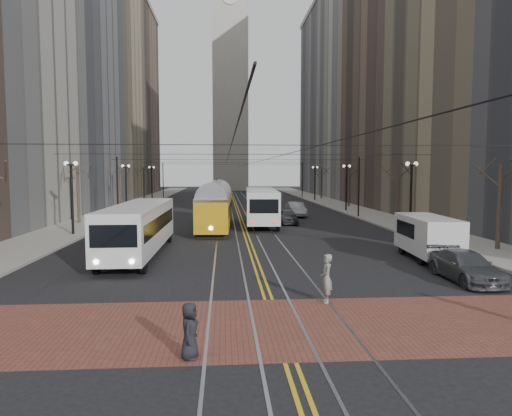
{
  "coord_description": "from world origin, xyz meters",
  "views": [
    {
      "loc": [
        -1.75,
        -18.7,
        5.14
      ],
      "look_at": [
        0.08,
        7.32,
        3.0
      ],
      "focal_mm": 32.0,
      "sensor_mm": 36.0,
      "label": 1
    }
  ],
  "objects": [
    {
      "name": "building_right_far",
      "position": [
        25.5,
        86.0,
        20.0
      ],
      "size": [
        16.0,
        20.0,
        40.0
      ],
      "primitive_type": "cube",
      "color": "slate",
      "rests_on": "ground"
    },
    {
      "name": "crosswalk_band",
      "position": [
        0.0,
        -4.0,
        0.01
      ],
      "size": [
        25.0,
        6.0,
        0.01
      ],
      "primitive_type": "cube",
      "color": "brown",
      "rests_on": "ground"
    },
    {
      "name": "building_right_mid",
      "position": [
        25.5,
        46.0,
        17.0
      ],
      "size": [
        16.0,
        20.0,
        34.0
      ],
      "primitive_type": "cube",
      "color": "brown",
      "rests_on": "ground"
    },
    {
      "name": "sidewalk_right",
      "position": [
        15.0,
        45.0,
        0.07
      ],
      "size": [
        5.0,
        140.0,
        0.15
      ],
      "primitive_type": "cube",
      "color": "gray",
      "rests_on": "ground"
    },
    {
      "name": "street_trees",
      "position": [
        0.0,
        35.25,
        2.8
      ],
      "size": [
        31.68,
        53.28,
        5.6
      ],
      "color": "#382D23",
      "rests_on": "ground"
    },
    {
      "name": "pedestrian_b",
      "position": [
        2.21,
        -1.5,
        0.96
      ],
      "size": [
        0.52,
        0.74,
        1.9
      ],
      "primitive_type": "imported",
      "rotation": [
        0.0,
        0.0,
        4.61
      ],
      "color": "gray",
      "rests_on": "crosswalk_band"
    },
    {
      "name": "building_left_midfar",
      "position": [
        -27.5,
        66.0,
        26.0
      ],
      "size": [
        20.0,
        20.0,
        52.0
      ],
      "primitive_type": "cube",
      "color": "gray",
      "rests_on": "ground"
    },
    {
      "name": "sidewalk_left",
      "position": [
        -15.0,
        45.0,
        0.07
      ],
      "size": [
        5.0,
        140.0,
        0.15
      ],
      "primitive_type": "cube",
      "color": "gray",
      "rests_on": "ground"
    },
    {
      "name": "clock_tower",
      "position": [
        0.0,
        102.0,
        35.96
      ],
      "size": [
        12.0,
        12.0,
        66.0
      ],
      "color": "#B2AFA5",
      "rests_on": "ground"
    },
    {
      "name": "streetcar_rails",
      "position": [
        0.0,
        45.0,
        0.0
      ],
      "size": [
        4.8,
        130.0,
        0.02
      ],
      "primitive_type": "cube",
      "color": "gray",
      "rests_on": "ground"
    },
    {
      "name": "streetcar",
      "position": [
        -2.5,
        21.85,
        1.63
      ],
      "size": [
        3.06,
        13.92,
        3.26
      ],
      "primitive_type": "cube",
      "rotation": [
        0.0,
        0.0,
        -0.04
      ],
      "color": "#CB9512",
      "rests_on": "ground"
    },
    {
      "name": "transit_bus",
      "position": [
        -6.89,
        9.09,
        1.55
      ],
      "size": [
        2.7,
        12.45,
        3.11
      ],
      "primitive_type": "cube",
      "rotation": [
        0.0,
        0.0,
        -0.01
      ],
      "color": "silver",
      "rests_on": "ground"
    },
    {
      "name": "building_right_midfar",
      "position": [
        27.5,
        66.0,
        26.0
      ],
      "size": [
        20.0,
        20.0,
        52.0
      ],
      "primitive_type": "cube",
      "color": "#9B9991",
      "rests_on": "ground"
    },
    {
      "name": "building_left_far",
      "position": [
        -25.5,
        86.0,
        20.0
      ],
      "size": [
        16.0,
        20.0,
        40.0
      ],
      "primitive_type": "cube",
      "color": "brown",
      "rests_on": "ground"
    },
    {
      "name": "sedan_grey",
      "position": [
        4.38,
        24.9,
        0.71
      ],
      "size": [
        1.7,
        4.2,
        1.43
      ],
      "primitive_type": "imported",
      "rotation": [
        0.0,
        0.0,
        -0.0
      ],
      "color": "#3F4147",
      "rests_on": "ground"
    },
    {
      "name": "centre_lines",
      "position": [
        0.0,
        45.0,
        0.01
      ],
      "size": [
        0.42,
        130.0,
        0.01
      ],
      "primitive_type": "cube",
      "color": "gold",
      "rests_on": "ground"
    },
    {
      "name": "rear_bus",
      "position": [
        1.8,
        24.72,
        1.67
      ],
      "size": [
        3.37,
        12.92,
        3.34
      ],
      "primitive_type": "cube",
      "rotation": [
        0.0,
        0.0,
        -0.05
      ],
      "color": "silver",
      "rests_on": "ground"
    },
    {
      "name": "pedestrian_a",
      "position": [
        -2.71,
        -6.5,
        0.79
      ],
      "size": [
        0.6,
        0.83,
        1.56
      ],
      "primitive_type": "imported",
      "rotation": [
        0.0,
        0.0,
        1.42
      ],
      "color": "black",
      "rests_on": "crosswalk_band"
    },
    {
      "name": "trolley_wires",
      "position": [
        0.0,
        34.83,
        3.77
      ],
      "size": [
        25.96,
        120.0,
        6.6
      ],
      "color": "black",
      "rests_on": "ground"
    },
    {
      "name": "ground",
      "position": [
        0.0,
        0.0,
        0.0
      ],
      "size": [
        260.0,
        260.0,
        0.0
      ],
      "primitive_type": "plane",
      "color": "black",
      "rests_on": "ground"
    },
    {
      "name": "building_left_mid",
      "position": [
        -25.5,
        46.0,
        17.0
      ],
      "size": [
        16.0,
        20.0,
        34.0
      ],
      "primitive_type": "cube",
      "color": "slate",
      "rests_on": "ground"
    },
    {
      "name": "lamp_posts",
      "position": [
        -0.0,
        28.75,
        2.8
      ],
      "size": [
        27.6,
        57.2,
        5.6
      ],
      "color": "black",
      "rests_on": "ground"
    },
    {
      "name": "sedan_parked",
      "position": [
        9.5,
        1.54,
        0.69
      ],
      "size": [
        1.97,
        4.77,
        1.38
      ],
      "primitive_type": "imported",
      "rotation": [
        0.0,
        0.0,
        0.01
      ],
      "color": "#464A4F",
      "rests_on": "ground"
    },
    {
      "name": "cargo_van",
      "position": [
        10.0,
        6.68,
        1.24
      ],
      "size": [
        2.55,
        5.76,
        2.49
      ],
      "primitive_type": "cube",
      "rotation": [
        0.0,
        0.0,
        -0.07
      ],
      "color": "silver",
      "rests_on": "ground"
    },
    {
      "name": "sedan_silver",
      "position": [
        6.29,
        31.87,
        0.8
      ],
      "size": [
        1.85,
        4.91,
        1.6
      ],
      "primitive_type": "imported",
      "rotation": [
        0.0,
        0.0,
        0.03
      ],
      "color": "#989A9F",
      "rests_on": "ground"
    }
  ]
}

